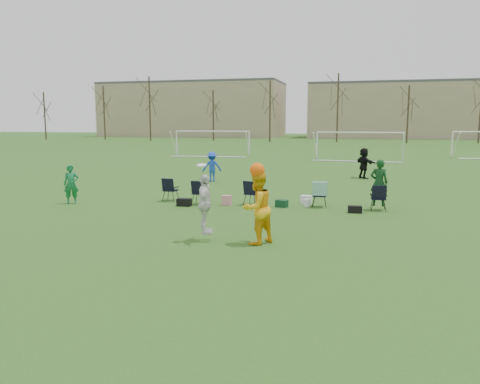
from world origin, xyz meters
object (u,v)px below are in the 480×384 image
(fielder_green_near, at_px, (71,184))
(fielder_black, at_px, (364,163))
(goal_left, at_px, (212,136))
(goal_mid, at_px, (359,138))
(center_contest, at_px, (241,206))
(fielder_blue, at_px, (212,167))

(fielder_green_near, distance_m, fielder_black, 16.52)
(goal_left, bearing_deg, fielder_black, -52.41)
(goal_left, relative_size, goal_mid, 1.00)
(fielder_green_near, xyz_separation_m, goal_left, (-3.01, 27.63, 1.13))
(center_contest, relative_size, goal_left, 0.31)
(goal_mid, bearing_deg, goal_left, 175.87)
(center_contest, height_order, goal_mid, goal_mid)
(fielder_black, relative_size, goal_mid, 0.24)
(center_contest, xyz_separation_m, goal_mid, (2.81, 29.92, 0.89))
(fielder_black, distance_m, center_contest, 16.56)
(fielder_green_near, bearing_deg, goal_left, 65.58)
(goal_mid, bearing_deg, fielder_black, -84.30)
(fielder_green_near, bearing_deg, fielder_blue, 37.94)
(fielder_blue, height_order, goal_mid, goal_mid)
(fielder_green_near, height_order, fielder_blue, fielder_blue)
(fielder_black, xyz_separation_m, goal_left, (-14.41, 15.67, 1.03))
(goal_left, xyz_separation_m, goal_mid, (14.00, -2.00, 0.00))
(center_contest, bearing_deg, fielder_green_near, 152.31)
(fielder_black, distance_m, goal_left, 21.31)
(fielder_green_near, distance_m, center_contest, 9.23)
(center_contest, bearing_deg, goal_left, 109.31)
(goal_mid, bearing_deg, fielder_green_near, -109.21)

